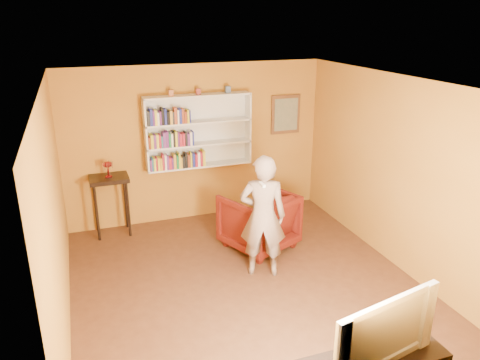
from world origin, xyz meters
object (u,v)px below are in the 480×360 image
Objects in this scene: console_table at (110,187)px; television at (376,327)px; ruby_lustre at (108,166)px; armchair at (259,220)px; person at (263,216)px; bookshelf at (198,131)px.

console_table is 0.84× the size of television.
armchair is (2.10, -1.24, -0.74)m from ruby_lustre.
bookshelf is at bearing -59.78° from person.
television is (0.06, -2.52, -0.01)m from person.
armchair is 0.89m from person.
television is at bearing -85.18° from bookshelf.
armchair is at bearing -86.56° from person.
television is (1.92, -4.50, -0.33)m from ruby_lustre.
console_table is at bearing 100.98° from television.
bookshelf reaches higher than ruby_lustre.
armchair is at bearing -30.46° from console_table.
armchair is 3.29m from television.
console_table is 1.02× the size of armchair.
ruby_lustre is at bearing -174.04° from bookshelf.
person is (1.86, -1.98, 0.04)m from console_table.
armchair is (0.57, -1.40, -1.15)m from bookshelf.
bookshelf reaches higher than console_table.
console_table is 3.92× the size of ruby_lustre.
armchair is at bearing 74.70° from television.
console_table is 0.58× the size of person.
console_table is 4.89m from television.
person reaches higher than ruby_lustre.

